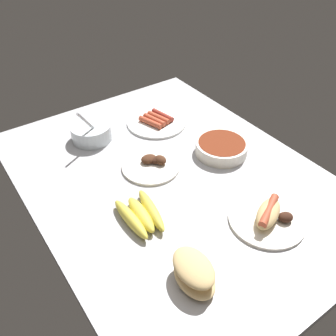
{
  "coord_description": "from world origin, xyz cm",
  "views": [
    {
      "loc": [
        75.4,
        -54.72,
        80.3
      ],
      "look_at": [
        -1.53,
        -0.79,
        3.0
      ],
      "focal_mm": 39.18,
      "sensor_mm": 36.0,
      "label": 1
    }
  ],
  "objects_px": {
    "plate_grilled_meat": "(152,164)",
    "plate_sausages": "(157,121)",
    "banana_bunch": "(141,214)",
    "bread_stack": "(194,272)",
    "bowl_chili": "(221,147)",
    "bowl_coleslaw": "(91,131)",
    "plate_hotdog_assembled": "(268,216)"
  },
  "relations": [
    {
      "from": "plate_grilled_meat",
      "to": "plate_sausages",
      "type": "relative_size",
      "value": 0.84
    },
    {
      "from": "plate_sausages",
      "to": "banana_bunch",
      "type": "relative_size",
      "value": 1.28
    },
    {
      "from": "plate_grilled_meat",
      "to": "bread_stack",
      "type": "relative_size",
      "value": 1.35
    },
    {
      "from": "bowl_chili",
      "to": "bowl_coleslaw",
      "type": "distance_m",
      "value": 0.49
    },
    {
      "from": "plate_grilled_meat",
      "to": "bowl_chili",
      "type": "bearing_deg",
      "value": 72.71
    },
    {
      "from": "plate_hotdog_assembled",
      "to": "banana_bunch",
      "type": "height_order",
      "value": "plate_hotdog_assembled"
    },
    {
      "from": "bowl_chili",
      "to": "bread_stack",
      "type": "distance_m",
      "value": 0.55
    },
    {
      "from": "bowl_chili",
      "to": "plate_hotdog_assembled",
      "type": "height_order",
      "value": "plate_hotdog_assembled"
    },
    {
      "from": "plate_sausages",
      "to": "plate_hotdog_assembled",
      "type": "bearing_deg",
      "value": -2.6
    },
    {
      "from": "plate_grilled_meat",
      "to": "bowl_coleslaw",
      "type": "bearing_deg",
      "value": -160.82
    },
    {
      "from": "bowl_coleslaw",
      "to": "bread_stack",
      "type": "distance_m",
      "value": 0.72
    },
    {
      "from": "plate_grilled_meat",
      "to": "plate_sausages",
      "type": "height_order",
      "value": "plate_grilled_meat"
    },
    {
      "from": "plate_grilled_meat",
      "to": "bread_stack",
      "type": "distance_m",
      "value": 0.47
    },
    {
      "from": "plate_hotdog_assembled",
      "to": "bread_stack",
      "type": "distance_m",
      "value": 0.3
    },
    {
      "from": "bowl_chili",
      "to": "plate_hotdog_assembled",
      "type": "relative_size",
      "value": 0.83
    },
    {
      "from": "plate_sausages",
      "to": "bread_stack",
      "type": "distance_m",
      "value": 0.74
    },
    {
      "from": "bread_stack",
      "to": "banana_bunch",
      "type": "bearing_deg",
      "value": 179.16
    },
    {
      "from": "plate_hotdog_assembled",
      "to": "bowl_chili",
      "type": "bearing_deg",
      "value": 161.55
    },
    {
      "from": "bowl_chili",
      "to": "plate_sausages",
      "type": "height_order",
      "value": "bowl_chili"
    },
    {
      "from": "banana_bunch",
      "to": "plate_grilled_meat",
      "type": "bearing_deg",
      "value": 139.74
    },
    {
      "from": "plate_hotdog_assembled",
      "to": "bread_stack",
      "type": "bearing_deg",
      "value": -83.42
    },
    {
      "from": "plate_sausages",
      "to": "bread_stack",
      "type": "height_order",
      "value": "bread_stack"
    },
    {
      "from": "bowl_coleslaw",
      "to": "plate_sausages",
      "type": "bearing_deg",
      "value": 79.47
    },
    {
      "from": "bowl_coleslaw",
      "to": "bread_stack",
      "type": "xyz_separation_m",
      "value": [
        0.71,
        -0.07,
        0.0
      ]
    },
    {
      "from": "plate_grilled_meat",
      "to": "banana_bunch",
      "type": "distance_m",
      "value": 0.25
    },
    {
      "from": "bowl_coleslaw",
      "to": "bowl_chili",
      "type": "bearing_deg",
      "value": 44.59
    },
    {
      "from": "plate_grilled_meat",
      "to": "bread_stack",
      "type": "height_order",
      "value": "bread_stack"
    },
    {
      "from": "bowl_chili",
      "to": "plate_grilled_meat",
      "type": "distance_m",
      "value": 0.26
    },
    {
      "from": "plate_grilled_meat",
      "to": "bowl_coleslaw",
      "type": "relative_size",
      "value": 1.26
    },
    {
      "from": "bowl_chili",
      "to": "banana_bunch",
      "type": "bearing_deg",
      "value": -74.89
    },
    {
      "from": "bowl_chili",
      "to": "plate_sausages",
      "type": "relative_size",
      "value": 0.78
    },
    {
      "from": "bowl_chili",
      "to": "banana_bunch",
      "type": "distance_m",
      "value": 0.42
    }
  ]
}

